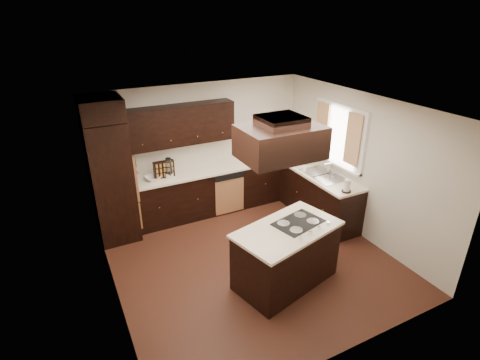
# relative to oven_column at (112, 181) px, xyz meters

# --- Properties ---
(floor) EXTENTS (4.20, 4.20, 0.02)m
(floor) POSITION_rel_oven_column_xyz_m (1.78, -1.71, -1.07)
(floor) COLOR #572B1C
(floor) RESTS_ON ground
(ceiling) EXTENTS (4.20, 4.20, 0.02)m
(ceiling) POSITION_rel_oven_column_xyz_m (1.78, -1.71, 1.45)
(ceiling) COLOR white
(ceiling) RESTS_ON ground
(wall_back) EXTENTS (4.20, 0.02, 2.50)m
(wall_back) POSITION_rel_oven_column_xyz_m (1.78, 0.40, 0.19)
(wall_back) COLOR beige
(wall_back) RESTS_ON ground
(wall_front) EXTENTS (4.20, 0.02, 2.50)m
(wall_front) POSITION_rel_oven_column_xyz_m (1.78, -3.81, 0.19)
(wall_front) COLOR beige
(wall_front) RESTS_ON ground
(wall_left) EXTENTS (0.02, 4.20, 2.50)m
(wall_left) POSITION_rel_oven_column_xyz_m (-0.33, -1.71, 0.19)
(wall_left) COLOR beige
(wall_left) RESTS_ON ground
(wall_right) EXTENTS (0.02, 4.20, 2.50)m
(wall_right) POSITION_rel_oven_column_xyz_m (3.88, -1.71, 0.19)
(wall_right) COLOR beige
(wall_right) RESTS_ON ground
(oven_column) EXTENTS (0.65, 0.75, 2.12)m
(oven_column) POSITION_rel_oven_column_xyz_m (0.00, 0.00, 0.00)
(oven_column) COLOR black
(oven_column) RESTS_ON floor
(wall_oven_face) EXTENTS (0.05, 0.62, 0.78)m
(wall_oven_face) POSITION_rel_oven_column_xyz_m (0.35, 0.00, 0.06)
(wall_oven_face) COLOR #B27649
(wall_oven_face) RESTS_ON oven_column
(base_cabinets_back) EXTENTS (2.93, 0.60, 0.88)m
(base_cabinets_back) POSITION_rel_oven_column_xyz_m (1.81, 0.09, -0.62)
(base_cabinets_back) COLOR black
(base_cabinets_back) RESTS_ON floor
(base_cabinets_right) EXTENTS (0.60, 2.40, 0.88)m
(base_cabinets_right) POSITION_rel_oven_column_xyz_m (3.58, -0.80, -0.62)
(base_cabinets_right) COLOR black
(base_cabinets_right) RESTS_ON floor
(countertop_back) EXTENTS (2.93, 0.63, 0.04)m
(countertop_back) POSITION_rel_oven_column_xyz_m (1.81, 0.08, -0.16)
(countertop_back) COLOR #FBE9C9
(countertop_back) RESTS_ON base_cabinets_back
(countertop_right) EXTENTS (0.63, 2.40, 0.04)m
(countertop_right) POSITION_rel_oven_column_xyz_m (3.56, -0.80, -0.16)
(countertop_right) COLOR #FBE9C9
(countertop_right) RESTS_ON base_cabinets_right
(upper_cabinets) EXTENTS (2.00, 0.34, 0.72)m
(upper_cabinets) POSITION_rel_oven_column_xyz_m (1.34, 0.23, 0.75)
(upper_cabinets) COLOR black
(upper_cabinets) RESTS_ON wall_back
(dishwasher_front) EXTENTS (0.60, 0.05, 0.72)m
(dishwasher_front) POSITION_rel_oven_column_xyz_m (2.10, -0.20, -0.66)
(dishwasher_front) COLOR #B27649
(dishwasher_front) RESTS_ON floor
(window_frame) EXTENTS (0.06, 1.32, 1.12)m
(window_frame) POSITION_rel_oven_column_xyz_m (3.85, -1.16, 0.59)
(window_frame) COLOR white
(window_frame) RESTS_ON wall_right
(window_pane) EXTENTS (0.00, 1.20, 1.00)m
(window_pane) POSITION_rel_oven_column_xyz_m (3.87, -1.16, 0.59)
(window_pane) COLOR white
(window_pane) RESTS_ON wall_right
(curtain_left) EXTENTS (0.02, 0.34, 0.90)m
(curtain_left) POSITION_rel_oven_column_xyz_m (3.79, -1.57, 0.64)
(curtain_left) COLOR beige
(curtain_left) RESTS_ON wall_right
(curtain_right) EXTENTS (0.02, 0.34, 0.90)m
(curtain_right) POSITION_rel_oven_column_xyz_m (3.79, -0.74, 0.64)
(curtain_right) COLOR beige
(curtain_right) RESTS_ON wall_right
(sink_rim) EXTENTS (0.52, 0.84, 0.01)m
(sink_rim) POSITION_rel_oven_column_xyz_m (3.58, -1.16, -0.14)
(sink_rim) COLOR silver
(sink_rim) RESTS_ON countertop_right
(island) EXTENTS (1.62, 1.13, 0.88)m
(island) POSITION_rel_oven_column_xyz_m (1.96, -2.41, -0.62)
(island) COLOR black
(island) RESTS_ON floor
(island_top) EXTENTS (1.68, 1.20, 0.04)m
(island_top) POSITION_rel_oven_column_xyz_m (1.96, -2.41, -0.16)
(island_top) COLOR #FBE9C9
(island_top) RESTS_ON island
(cooktop) EXTENTS (0.78, 0.62, 0.01)m
(cooktop) POSITION_rel_oven_column_xyz_m (2.18, -2.35, -0.13)
(cooktop) COLOR black
(cooktop) RESTS_ON island_top
(range_hood) EXTENTS (1.05, 0.72, 0.42)m
(range_hood) POSITION_rel_oven_column_xyz_m (1.88, -2.25, 1.10)
(range_hood) COLOR black
(range_hood) RESTS_ON ceiling
(hood_duct) EXTENTS (0.55, 0.50, 0.13)m
(hood_duct) POSITION_rel_oven_column_xyz_m (1.88, -2.25, 1.38)
(hood_duct) COLOR black
(hood_duct) RESTS_ON ceiling
(blender_base) EXTENTS (0.15, 0.15, 0.10)m
(blender_base) POSITION_rel_oven_column_xyz_m (1.00, 0.01, -0.09)
(blender_base) COLOR silver
(blender_base) RESTS_ON countertop_back
(blender_pitcher) EXTENTS (0.13, 0.13, 0.26)m
(blender_pitcher) POSITION_rel_oven_column_xyz_m (1.00, 0.01, 0.09)
(blender_pitcher) COLOR silver
(blender_pitcher) RESTS_ON blender_base
(spice_rack) EXTENTS (0.37, 0.10, 0.31)m
(spice_rack) POSITION_rel_oven_column_xyz_m (0.93, 0.09, 0.02)
(spice_rack) COLOR black
(spice_rack) RESTS_ON countertop_back
(mixing_bowl) EXTENTS (0.30, 0.30, 0.07)m
(mixing_bowl) POSITION_rel_oven_column_xyz_m (0.72, 0.06, -0.11)
(mixing_bowl) COLOR white
(mixing_bowl) RESTS_ON countertop_back
(soap_bottle) EXTENTS (0.10, 0.10, 0.22)m
(soap_bottle) POSITION_rel_oven_column_xyz_m (3.52, -0.61, -0.03)
(soap_bottle) COLOR white
(soap_bottle) RESTS_ON countertop_right
(paper_towel) EXTENTS (0.13, 0.13, 0.22)m
(paper_towel) POSITION_rel_oven_column_xyz_m (3.47, -1.89, -0.03)
(paper_towel) COLOR white
(paper_towel) RESTS_ON countertop_right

